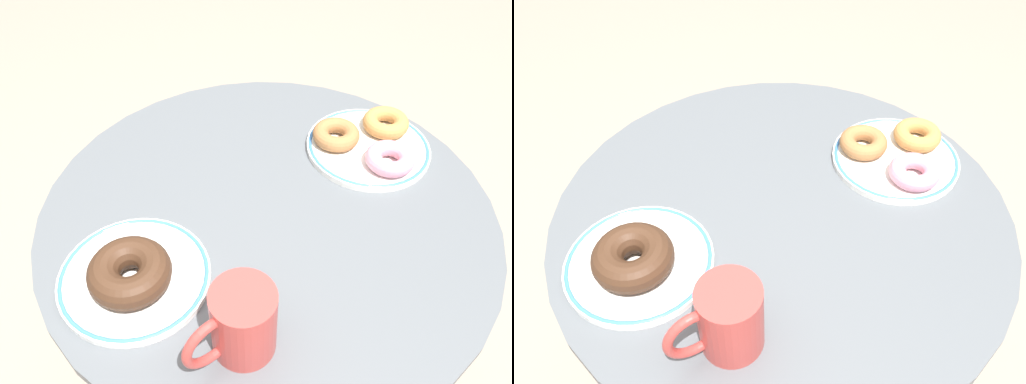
{
  "view_description": "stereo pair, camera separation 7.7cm",
  "coord_description": "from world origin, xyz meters",
  "views": [
    {
      "loc": [
        -0.42,
        -0.35,
        1.36
      ],
      "look_at": [
        -0.01,
        0.01,
        0.81
      ],
      "focal_mm": 36.34,
      "sensor_mm": 36.0,
      "label": 1
    },
    {
      "loc": [
        -0.36,
        -0.41,
        1.36
      ],
      "look_at": [
        -0.01,
        0.01,
        0.81
      ],
      "focal_mm": 36.34,
      "sensor_mm": 36.0,
      "label": 2
    }
  ],
  "objects": [
    {
      "name": "plate_right",
      "position": [
        0.22,
        -0.04,
        0.78
      ],
      "size": [
        0.21,
        0.21,
        0.01
      ],
      "color": "white",
      "rests_on": "cafe_table"
    },
    {
      "name": "plate_left",
      "position": [
        -0.22,
        0.05,
        0.78
      ],
      "size": [
        0.21,
        0.21,
        0.01
      ],
      "color": "white",
      "rests_on": "cafe_table"
    },
    {
      "name": "donut_cinnamon",
      "position": [
        0.19,
        0.01,
        0.8
      ],
      "size": [
        0.09,
        0.09,
        0.03
      ],
      "primitive_type": "torus",
      "rotation": [
        0.0,
        0.0,
        0.05
      ],
      "color": "#A36B3D",
      "rests_on": "plate_right"
    },
    {
      "name": "donut_chocolate",
      "position": [
        -0.23,
        0.04,
        0.81
      ],
      "size": [
        0.14,
        0.14,
        0.04
      ],
      "primitive_type": "torus",
      "rotation": [
        0.0,
        0.0,
        0.39
      ],
      "color": "#422819",
      "rests_on": "plate_left"
    },
    {
      "name": "donut_pink_frosted",
      "position": [
        0.2,
        -0.09,
        0.8
      ],
      "size": [
        0.11,
        0.11,
        0.03
      ],
      "primitive_type": "torus",
      "rotation": [
        0.0,
        0.0,
        5.46
      ],
      "color": "pink",
      "rests_on": "plate_right"
    },
    {
      "name": "donut_old_fashioned",
      "position": [
        0.28,
        -0.03,
        0.8
      ],
      "size": [
        0.11,
        0.11,
        0.03
      ],
      "primitive_type": "torus",
      "rotation": [
        0.0,
        0.0,
        3.91
      ],
      "color": "#BC7F42",
      "rests_on": "plate_right"
    },
    {
      "name": "coffee_mug",
      "position": [
        -0.2,
        -0.13,
        0.83
      ],
      "size": [
        0.12,
        0.08,
        0.1
      ],
      "color": "#B73D38",
      "rests_on": "cafe_table"
    },
    {
      "name": "cafe_table",
      "position": [
        0.0,
        0.0,
        0.5
      ],
      "size": [
        0.7,
        0.7,
        0.77
      ],
      "color": "#565B60",
      "rests_on": "ground"
    }
  ]
}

